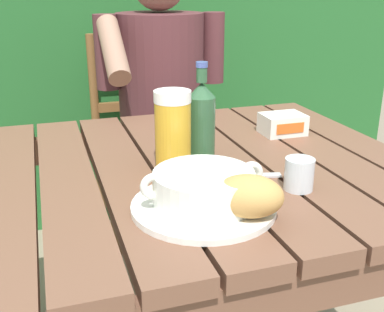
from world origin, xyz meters
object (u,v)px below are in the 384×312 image
at_px(person_eating, 163,97).
at_px(beer_bottle, 201,120).
at_px(serving_plate, 203,206).
at_px(table_knife, 238,175).
at_px(beer_glass, 173,131).
at_px(bread_roll, 249,196).
at_px(chair_near_diner, 153,146).
at_px(water_glass_small, 299,174).
at_px(soup_bowl, 204,187).
at_px(butter_tub, 283,124).

xyz_separation_m(person_eating, beer_bottle, (-0.08, -0.68, 0.10)).
xyz_separation_m(serving_plate, table_knife, (0.12, 0.12, -0.00)).
relative_size(person_eating, beer_glass, 6.80).
distance_m(bread_roll, beer_bottle, 0.32).
relative_size(chair_near_diner, water_glass_small, 13.92).
distance_m(serving_plate, bread_roll, 0.10).
relative_size(person_eating, soup_bowl, 5.18).
height_order(beer_glass, butter_tub, beer_glass).
distance_m(soup_bowl, bread_roll, 0.09).
relative_size(butter_tub, table_knife, 0.76).
bearing_deg(water_glass_small, person_eating, 93.20).
relative_size(person_eating, serving_plate, 4.54).
distance_m(person_eating, soup_bowl, 0.95).
relative_size(bread_roll, butter_tub, 1.30).
xyz_separation_m(beer_bottle, water_glass_small, (0.13, -0.22, -0.06)).
xyz_separation_m(soup_bowl, bread_roll, (0.06, -0.07, 0.00)).
height_order(person_eating, beer_bottle, person_eating).
height_order(water_glass_small, table_knife, water_glass_small).
relative_size(serving_plate, bread_roll, 1.79).
bearing_deg(person_eating, beer_bottle, -97.00).
relative_size(chair_near_diner, serving_plate, 3.41).
bearing_deg(soup_bowl, beer_bottle, 72.02).
height_order(chair_near_diner, soup_bowl, chair_near_diner).
xyz_separation_m(serving_plate, bread_roll, (0.06, -0.07, 0.04)).
relative_size(beer_bottle, water_glass_small, 3.51).
bearing_deg(water_glass_small, bread_roll, -148.32).
bearing_deg(water_glass_small, beer_glass, 139.37).
height_order(bread_roll, water_glass_small, bread_roll).
height_order(chair_near_diner, beer_glass, chair_near_diner).
distance_m(beer_bottle, water_glass_small, 0.27).
bearing_deg(serving_plate, beer_bottle, 72.02).
bearing_deg(butter_tub, chair_near_diner, 104.69).
height_order(person_eating, butter_tub, person_eating).
xyz_separation_m(soup_bowl, water_glass_small, (0.21, 0.03, -0.01)).
xyz_separation_m(soup_bowl, butter_tub, (0.36, 0.38, -0.02)).
bearing_deg(chair_near_diner, table_knife, -92.49).
xyz_separation_m(beer_glass, beer_bottle, (0.08, 0.04, 0.01)).
relative_size(serving_plate, beer_glass, 1.50).
bearing_deg(table_knife, beer_bottle, 108.70).
distance_m(beer_bottle, butter_tub, 0.32).
bearing_deg(person_eating, soup_bowl, -100.02).
relative_size(soup_bowl, butter_tub, 2.04).
relative_size(water_glass_small, table_knife, 0.43).
bearing_deg(beer_glass, bread_roll, -78.23).
bearing_deg(serving_plate, bread_roll, -49.40).
bearing_deg(table_knife, soup_bowl, -135.08).
xyz_separation_m(beer_glass, butter_tub, (0.36, 0.17, -0.06)).
distance_m(serving_plate, water_glass_small, 0.22).
relative_size(serving_plate, water_glass_small, 4.08).
xyz_separation_m(bread_roll, table_knife, (0.06, 0.19, -0.05)).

